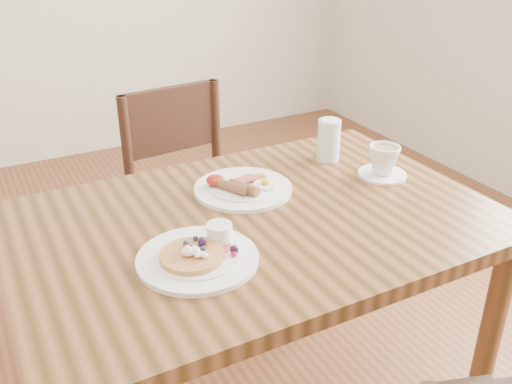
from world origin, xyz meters
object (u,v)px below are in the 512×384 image
Objects in this scene: breakfast_plate at (242,188)px; water_glass at (329,140)px; chair_far at (192,199)px; pancake_plate at (199,255)px; teacup_saucer at (383,162)px; dining_table at (256,250)px.

breakfast_plate is 2.13× the size of water_glass.
pancake_plate is at bearing 64.16° from chair_far.
breakfast_plate is 1.93× the size of teacup_saucer.
chair_far is 3.26× the size of breakfast_plate.
pancake_plate is at bearing -166.18° from teacup_saucer.
breakfast_plate is 0.42m from teacup_saucer.
water_glass is at bearing 111.60° from teacup_saucer.
teacup_saucer is at bearing 13.82° from pancake_plate.
pancake_plate is (-0.28, -0.75, 0.27)m from chair_far.
dining_table is at bearing 29.20° from pancake_plate.
pancake_plate is (-0.20, -0.11, 0.11)m from dining_table.
breakfast_plate is (0.24, 0.26, -0.00)m from pancake_plate.
water_glass is at bearing 30.20° from pancake_plate.
pancake_plate is at bearing -150.80° from dining_table.
teacup_saucer is at bearing -68.40° from water_glass.
chair_far is 0.84m from pancake_plate.
teacup_saucer is (0.36, -0.59, 0.30)m from chair_far.
breakfast_plate is at bearing 165.88° from teacup_saucer.
water_glass reaches higher than breakfast_plate.
chair_far is 6.29× the size of teacup_saucer.
water_glass is at bearing 30.74° from dining_table.
teacup_saucer is at bearing 5.79° from dining_table.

